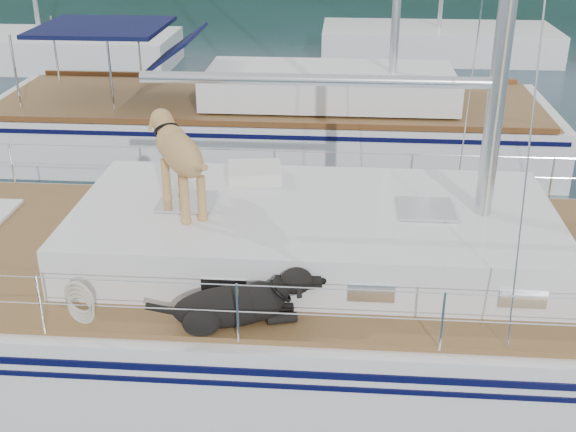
{
  "coord_description": "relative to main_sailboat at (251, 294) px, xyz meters",
  "views": [
    {
      "loc": [
        1.07,
        -7.15,
        5.0
      ],
      "look_at": [
        0.5,
        0.2,
        1.6
      ],
      "focal_mm": 45.0,
      "sensor_mm": 36.0,
      "label": 1
    }
  ],
  "objects": [
    {
      "name": "ground",
      "position": [
        -0.09,
        0.01,
        -0.68
      ],
      "size": [
        120.0,
        120.0,
        0.0
      ],
      "primitive_type": "plane",
      "color": "black",
      "rests_on": "ground"
    },
    {
      "name": "main_sailboat",
      "position": [
        0.0,
        0.0,
        0.0
      ],
      "size": [
        12.0,
        3.8,
        14.01
      ],
      "color": "white",
      "rests_on": "ground"
    },
    {
      "name": "neighbor_sailboat",
      "position": [
        -0.36,
        6.65,
        -0.05
      ],
      "size": [
        11.0,
        3.5,
        13.3
      ],
      "color": "white",
      "rests_on": "ground"
    },
    {
      "name": "bg_boat_west",
      "position": [
        -8.09,
        14.01,
        -0.23
      ],
      "size": [
        8.0,
        3.0,
        11.65
      ],
      "color": "white",
      "rests_on": "ground"
    },
    {
      "name": "bg_boat_center",
      "position": [
        3.91,
        16.01,
        -0.23
      ],
      "size": [
        7.2,
        3.0,
        11.65
      ],
      "color": "white",
      "rests_on": "ground"
    }
  ]
}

